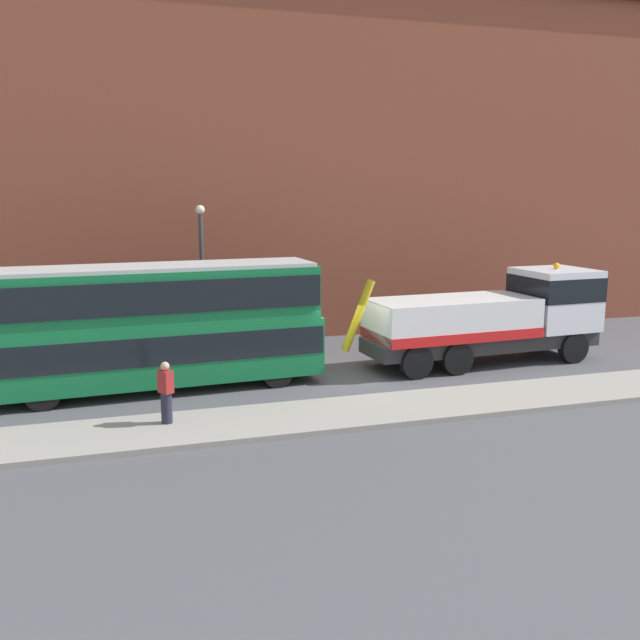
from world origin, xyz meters
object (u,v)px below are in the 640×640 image
Objects in this scene: double_decker_bus at (150,322)px; street_lamp at (202,266)px; recovery_tow_truck at (493,316)px; pedestrian_onlooker at (166,393)px.

street_lamp is (2.36, 4.84, 1.24)m from double_decker_bus.
double_decker_bus is at bearing -116.02° from street_lamp.
recovery_tow_truck is 13.02m from pedestrian_onlooker.
recovery_tow_truck is 12.49m from double_decker_bus.
street_lamp is at bearing 43.91° from pedestrian_onlooker.
street_lamp reaches higher than pedestrian_onlooker.
double_decker_bus is at bearing 59.80° from pedestrian_onlooker.
recovery_tow_truck is 5.97× the size of pedestrian_onlooker.
double_decker_bus reaches higher than pedestrian_onlooker.
pedestrian_onlooker is (-12.38, -3.97, -0.77)m from recovery_tow_truck.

